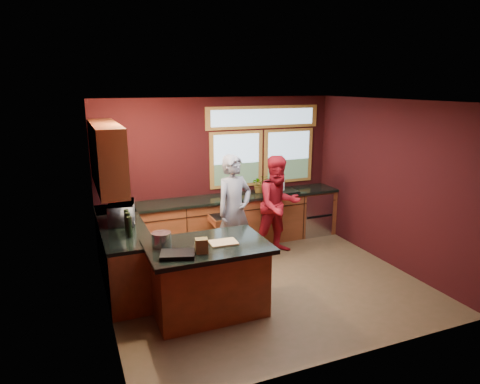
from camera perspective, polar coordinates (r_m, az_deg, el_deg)
floor at (r=6.64m, az=3.19°, el=-11.98°), size 4.50×4.50×0.00m
room_shell at (r=6.13m, az=-2.94°, el=3.59°), size 4.52×4.02×2.71m
back_counter at (r=7.98m, az=-0.69°, el=-3.75°), size 4.50×0.64×0.93m
left_counter at (r=6.71m, az=-15.38°, el=-7.81°), size 0.64×2.30×0.93m
island at (r=5.69m, az=-4.30°, el=-11.32°), size 1.55×1.05×0.95m
person_grey at (r=6.95m, az=-0.79°, el=-2.53°), size 0.77×0.62×1.85m
person_red at (r=7.49m, az=5.13°, el=-1.76°), size 0.87×0.69×1.74m
microwave at (r=6.54m, az=-15.51°, el=-2.69°), size 0.45×0.60×0.31m
potted_plant at (r=8.06m, az=2.63°, el=1.10°), size 0.30×0.26×0.34m
paper_towel at (r=8.21m, az=5.57°, el=1.09°), size 0.12×0.12×0.28m
cutting_board at (r=5.52m, az=-2.24°, el=-6.75°), size 0.36×0.27×0.02m
stock_pot at (r=5.48m, az=-10.41°, el=-6.23°), size 0.24×0.24×0.18m
paper_bag at (r=5.21m, az=-5.14°, el=-7.15°), size 0.17×0.15×0.18m
black_tray at (r=5.16m, az=-8.34°, el=-8.24°), size 0.47×0.39×0.05m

